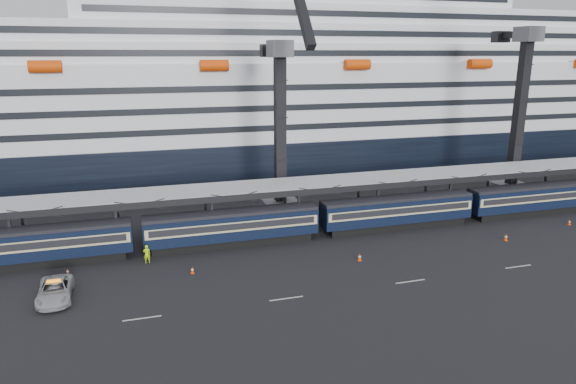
% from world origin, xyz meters
% --- Properties ---
extents(ground, '(260.00, 260.00, 0.00)m').
position_xyz_m(ground, '(0.00, 0.00, 0.00)').
color(ground, black).
rests_on(ground, ground).
extents(train, '(133.05, 3.00, 4.05)m').
position_xyz_m(train, '(-4.65, 10.00, 2.20)').
color(train, black).
rests_on(train, ground).
extents(canopy, '(130.00, 6.25, 5.53)m').
position_xyz_m(canopy, '(0.00, 14.00, 5.25)').
color(canopy, '#9FA2A8').
rests_on(canopy, ground).
extents(cruise_ship, '(214.09, 28.84, 34.00)m').
position_xyz_m(cruise_ship, '(-1.08, 45.99, 12.34)').
color(cruise_ship, black).
rests_on(cruise_ship, ground).
extents(crane_dark_near, '(4.50, 17.75, 35.08)m').
position_xyz_m(crane_dark_near, '(-20.00, 18.59, 11.93)').
color(crane_dark_near, '#494C50').
rests_on(crane_dark_near, ground).
extents(crane_dark_mid, '(4.50, 18.24, 39.64)m').
position_xyz_m(crane_dark_mid, '(15.00, 17.59, 13.36)').
color(crane_dark_mid, '#494C50').
rests_on(crane_dark_mid, ground).
extents(pickup_truck, '(2.90, 5.95, 1.63)m').
position_xyz_m(pickup_truck, '(-45.03, 1.55, 0.81)').
color(pickup_truck, '#A1A4A8').
rests_on(pickup_truck, ground).
extents(worker, '(0.71, 0.47, 1.92)m').
position_xyz_m(worker, '(-37.22, 7.50, 0.96)').
color(worker, '#C0FF0D').
rests_on(worker, ground).
extents(traffic_cone_a, '(0.36, 0.36, 0.71)m').
position_xyz_m(traffic_cone_a, '(-44.58, 6.62, 0.35)').
color(traffic_cone_a, '#E64207').
rests_on(traffic_cone_a, ground).
extents(traffic_cone_b, '(0.36, 0.36, 0.72)m').
position_xyz_m(traffic_cone_b, '(-33.15, 3.65, 0.36)').
color(traffic_cone_b, '#E64207').
rests_on(traffic_cone_b, ground).
extents(traffic_cone_c, '(0.40, 0.40, 0.80)m').
position_xyz_m(traffic_cone_c, '(-16.44, 1.96, 0.40)').
color(traffic_cone_c, '#E64207').
rests_on(traffic_cone_c, ground).
extents(traffic_cone_d, '(0.42, 0.42, 0.84)m').
position_xyz_m(traffic_cone_d, '(1.83, 2.58, 0.41)').
color(traffic_cone_d, '#E64207').
rests_on(traffic_cone_d, ground).
extents(traffic_cone_e, '(0.36, 0.36, 0.72)m').
position_xyz_m(traffic_cone_e, '(13.12, 4.99, 0.35)').
color(traffic_cone_e, '#E64207').
rests_on(traffic_cone_e, ground).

